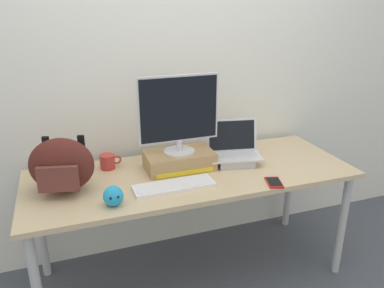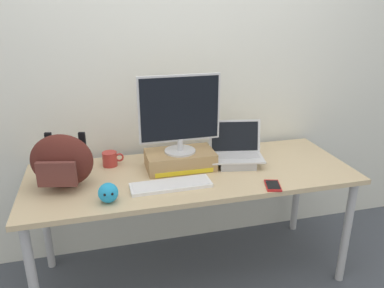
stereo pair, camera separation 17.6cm
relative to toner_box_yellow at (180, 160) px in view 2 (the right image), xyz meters
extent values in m
plane|color=#474C56|center=(0.05, -0.08, -0.80)|extent=(20.00, 20.00, 0.00)
cube|color=silver|center=(0.05, 0.39, 0.50)|extent=(7.00, 0.10, 2.60)
cube|color=tan|center=(0.05, -0.08, -0.07)|extent=(1.96, 0.74, 0.03)
cylinder|color=#B2B2B7|center=(-0.86, -0.39, -0.44)|extent=(0.05, 0.05, 0.71)
cylinder|color=#B2B2B7|center=(0.97, -0.39, -0.44)|extent=(0.05, 0.05, 0.71)
cylinder|color=#B2B2B7|center=(-0.86, 0.23, -0.44)|extent=(0.05, 0.05, 0.71)
cylinder|color=#B2B2B7|center=(0.97, 0.23, -0.44)|extent=(0.05, 0.05, 0.71)
cube|color=#A88456|center=(0.00, 0.00, 0.00)|extent=(0.42, 0.24, 0.11)
cube|color=yellow|center=(0.00, -0.12, -0.03)|extent=(0.35, 0.00, 0.03)
cylinder|color=silver|center=(0.00, 0.00, 0.06)|extent=(0.19, 0.19, 0.01)
cylinder|color=silver|center=(0.00, 0.00, 0.10)|extent=(0.04, 0.04, 0.07)
cube|color=silver|center=(0.00, 0.00, 0.33)|extent=(0.49, 0.02, 0.40)
cube|color=black|center=(0.00, -0.01, 0.33)|extent=(0.47, 0.01, 0.38)
cube|color=#ADADB2|center=(0.35, -0.05, -0.03)|extent=(0.25, 0.24, 0.05)
cube|color=silver|center=(0.35, -0.05, 0.00)|extent=(0.36, 0.27, 0.01)
cube|color=#B7B7BC|center=(0.35, -0.03, 0.01)|extent=(0.31, 0.17, 0.00)
cube|color=silver|center=(0.37, 0.04, 0.11)|extent=(0.33, 0.11, 0.21)
cube|color=black|center=(0.37, 0.03, 0.11)|extent=(0.30, 0.09, 0.18)
cube|color=white|center=(-0.11, -0.24, -0.04)|extent=(0.45, 0.15, 0.02)
cube|color=silver|center=(-0.11, -0.24, -0.03)|extent=(0.43, 0.13, 0.00)
ellipsoid|color=#4C1E19|center=(-0.68, -0.08, 0.10)|extent=(0.37, 0.25, 0.30)
cube|color=brown|center=(-0.70, -0.18, 0.07)|extent=(0.21, 0.08, 0.14)
cube|color=black|center=(-0.75, 0.04, 0.11)|extent=(0.04, 0.03, 0.23)
cube|color=black|center=(-0.57, 0.00, 0.11)|extent=(0.04, 0.03, 0.23)
cylinder|color=#B2332D|center=(-0.42, 0.14, -0.01)|extent=(0.09, 0.09, 0.09)
torus|color=#B2332D|center=(-0.36, 0.14, 0.00)|extent=(0.06, 0.01, 0.06)
cube|color=red|center=(0.44, -0.38, -0.05)|extent=(0.11, 0.15, 0.01)
cube|color=black|center=(0.44, -0.38, -0.04)|extent=(0.10, 0.12, 0.00)
sphere|color=#2393CC|center=(-0.45, -0.33, 0.00)|extent=(0.10, 0.10, 0.10)
sphere|color=black|center=(-0.47, -0.37, 0.01)|extent=(0.01, 0.01, 0.01)
sphere|color=black|center=(-0.43, -0.37, 0.01)|extent=(0.01, 0.01, 0.01)
camera|label=1|loc=(-0.64, -2.05, 0.91)|focal=35.53mm
camera|label=2|loc=(-0.47, -2.10, 0.91)|focal=35.53mm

